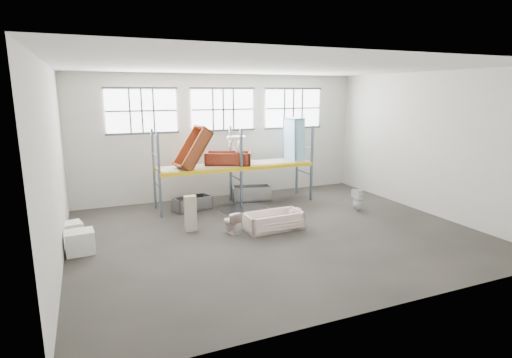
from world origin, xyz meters
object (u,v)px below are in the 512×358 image
rust_tub_flat (228,158)px  bucket (282,225)px  steel_tub_left (193,203)px  blue_tub_upright (294,140)px  carton_near (80,242)px  toilet_beige (231,222)px  steel_tub_right (251,193)px  cistern_tall (191,213)px  toilet_white (358,199)px  bathtub_beige (273,221)px

rust_tub_flat → bucket: bearing=-80.3°
steel_tub_left → blue_tub_upright: size_ratio=0.77×
steel_tub_left → carton_near: carton_near is taller
toilet_beige → steel_tub_right: toilet_beige is taller
rust_tub_flat → bucket: 3.88m
carton_near → cistern_tall: bearing=10.9°
steel_tub_right → steel_tub_left: bearing=-169.7°
steel_tub_right → bucket: steel_tub_right is taller
rust_tub_flat → blue_tub_upright: (2.82, 0.02, 0.57)m
toilet_beige → rust_tub_flat: bearing=-120.4°
toilet_white → steel_tub_right: toilet_white is taller
bucket → carton_near: carton_near is taller
steel_tub_right → bucket: 3.81m
bucket → toilet_beige: bearing=165.5°
carton_near → bucket: bearing=-4.2°
steel_tub_right → carton_near: bearing=-152.4°
bathtub_beige → toilet_beige: toilet_beige is taller
toilet_beige → rust_tub_flat: (0.98, 3.05, 1.48)m
bathtub_beige → steel_tub_right: size_ratio=1.20×
rust_tub_flat → blue_tub_upright: blue_tub_upright is taller
cistern_tall → toilet_white: cistern_tall is taller
bucket → carton_near: 5.91m
bathtub_beige → blue_tub_upright: size_ratio=1.05×
cistern_tall → carton_near: size_ratio=1.55×
cistern_tall → steel_tub_right: bearing=45.5°
bathtub_beige → toilet_white: size_ratio=2.24×
rust_tub_flat → toilet_beige: bearing=-107.8°
rust_tub_flat → bucket: (0.59, -3.46, -1.67)m
cistern_tall → toilet_white: bearing=3.3°
steel_tub_left → rust_tub_flat: 2.16m
steel_tub_right → carton_near: size_ratio=2.11×
toilet_white → rust_tub_flat: bearing=-137.8°
toilet_beige → bathtub_beige: bearing=158.1°
rust_tub_flat → blue_tub_upright: bearing=0.3°
bathtub_beige → bucket: bearing=-42.5°
blue_tub_upright → bucket: 4.70m
toilet_white → steel_tub_left: toilet_white is taller
toilet_beige → rust_tub_flat: size_ratio=0.40×
cistern_tall → blue_tub_upright: size_ratio=0.64×
bathtub_beige → carton_near: size_ratio=2.53×
cistern_tall → blue_tub_upright: bearing=31.1°
toilet_beige → cistern_tall: bearing=-42.7°
bathtub_beige → steel_tub_left: bathtub_beige is taller
steel_tub_right → blue_tub_upright: bearing=-9.9°
blue_tub_upright → bucket: size_ratio=5.72×
steel_tub_left → bucket: 3.90m
steel_tub_right → carton_near: 7.21m
bathtub_beige → carton_near: bearing=175.3°
bucket → steel_tub_right: bearing=82.5°
toilet_beige → bucket: 1.63m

